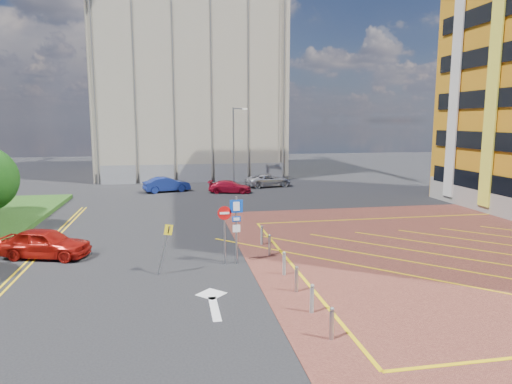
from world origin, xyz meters
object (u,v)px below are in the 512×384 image
object	(u,v)px
car_red_left	(45,243)
car_silver_back	(268,180)
warning_sign	(166,243)
car_red_back	(230,187)
car_blue_back	(167,184)
lamp_back	(234,143)
sign_cluster	(232,223)

from	to	relation	value
car_red_left	car_silver_back	xyz separation A→B (m)	(15.77, 21.82, -0.08)
warning_sign	car_red_left	xyz separation A→B (m)	(-5.83, 3.61, -0.70)
car_silver_back	warning_sign	bearing A→B (deg)	146.78
car_red_back	car_blue_back	bearing A→B (deg)	88.56
warning_sign	car_blue_back	size ratio (longest dim) A/B	0.52
warning_sign	car_red_back	distance (m)	22.87
warning_sign	car_red_back	world-z (taller)	warning_sign
car_red_left	car_silver_back	size ratio (longest dim) A/B	0.92
lamp_back	sign_cluster	world-z (taller)	lamp_back
sign_cluster	lamp_back	bearing A→B (deg)	82.03
lamp_back	car_silver_back	xyz separation A→B (m)	(3.14, -2.54, -3.71)
warning_sign	car_silver_back	bearing A→B (deg)	68.65
car_red_back	car_silver_back	distance (m)	5.45
lamp_back	sign_cluster	size ratio (longest dim) A/B	2.50
car_red_left	car_blue_back	distance (m)	20.95
car_silver_back	sign_cluster	bearing A→B (deg)	152.35
warning_sign	car_silver_back	xyz separation A→B (m)	(9.94, 25.43, -0.78)
warning_sign	car_silver_back	world-z (taller)	warning_sign
sign_cluster	warning_sign	distance (m)	3.21
lamp_back	sign_cluster	distance (m)	27.38
lamp_back	car_red_back	bearing A→B (deg)	-101.91
car_blue_back	car_red_back	world-z (taller)	car_blue_back
car_blue_back	car_silver_back	bearing A→B (deg)	-96.85
lamp_back	car_red_back	world-z (taller)	lamp_back
warning_sign	car_red_back	xyz separation A→B (m)	(5.58, 22.16, -0.85)
car_red_back	car_silver_back	size ratio (longest dim) A/B	0.85
car_red_back	car_silver_back	xyz separation A→B (m)	(4.36, 3.27, 0.07)
lamp_back	car_blue_back	bearing A→B (deg)	-149.21
car_blue_back	lamp_back	bearing A→B (deg)	-75.22
lamp_back	car_blue_back	world-z (taller)	lamp_back
car_silver_back	car_red_left	bearing A→B (deg)	132.27
lamp_back	car_red_back	xyz separation A→B (m)	(-1.23, -5.81, -3.78)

